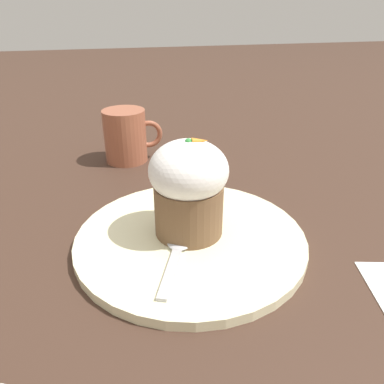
# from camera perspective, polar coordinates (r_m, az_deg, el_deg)

# --- Properties ---
(ground_plane) EXTENTS (4.00, 4.00, 0.00)m
(ground_plane) POSITION_cam_1_polar(r_m,az_deg,el_deg) (0.44, -0.24, -7.76)
(ground_plane) COLOR #3D281E
(dessert_plate) EXTENTS (0.26, 0.26, 0.01)m
(dessert_plate) POSITION_cam_1_polar(r_m,az_deg,el_deg) (0.44, -0.24, -7.16)
(dessert_plate) COLOR beige
(dessert_plate) RESTS_ON ground_plane
(carrot_cake) EXTENTS (0.09, 0.09, 0.11)m
(carrot_cake) POSITION_cam_1_polar(r_m,az_deg,el_deg) (0.41, 0.00, 0.85)
(carrot_cake) COLOR brown
(carrot_cake) RESTS_ON dessert_plate
(spoon) EXTENTS (0.06, 0.11, 0.01)m
(spoon) POSITION_cam_1_polar(r_m,az_deg,el_deg) (0.41, -2.26, -8.82)
(spoon) COLOR #B7B7BC
(spoon) RESTS_ON dessert_plate
(coffee_cup) EXTENTS (0.10, 0.07, 0.09)m
(coffee_cup) POSITION_cam_1_polar(r_m,az_deg,el_deg) (0.66, -9.99, 8.44)
(coffee_cup) COLOR #9E563D
(coffee_cup) RESTS_ON ground_plane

